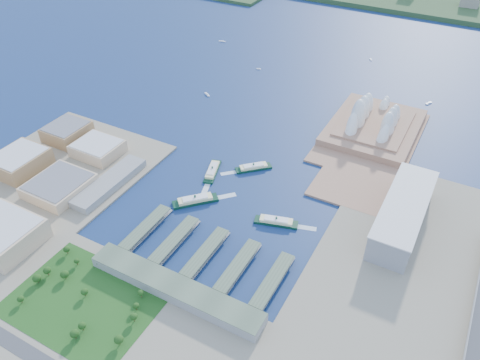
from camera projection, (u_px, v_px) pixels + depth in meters
The scene contains 21 objects.
ground at pixel (228, 214), 587.26m from camera, with size 3000.00×3000.00×0.00m, color #10244D.
west_land at pixel (21, 198), 608.43m from camera, with size 220.00×390.00×3.00m, color gray.
south_land at pixel (117, 343), 440.97m from camera, with size 720.00×180.00×3.00m, color gray.
east_land at pixel (413, 321), 460.74m from camera, with size 240.00×500.00×3.00m, color gray.
peninsula at pixel (371, 137), 725.56m from camera, with size 135.00×220.00×3.00m, color #9E7256.
opera_house at pixel (377, 114), 721.63m from camera, with size 134.00×180.00×58.00m, color white, non-canonical shape.
toaster_building at pixel (403, 214), 556.12m from camera, with size 45.00×155.00×35.00m, color gray.
expressway at pixel (480, 351), 426.51m from camera, with size 26.00×340.00×11.85m, color gray, non-canonical shape.
west_buildings at pixel (39, 175), 623.45m from camera, with size 200.00×280.00×27.00m, color #A27D51, non-canonical shape.
ferry_wharves at pixel (205, 254), 527.18m from camera, with size 184.00×90.00×9.30m, color #4E5F47, non-canonical shape.
terminal_building at pixel (175, 289), 482.59m from camera, with size 200.00×28.00×12.00m, color gray.
park at pixel (82, 297), 471.73m from camera, with size 150.00×110.00×16.00m, color #194714, non-canonical shape.
ferry_a at pixel (212, 170), 652.07m from camera, with size 13.59×53.40×10.10m, color #0C331F, non-canonical shape.
ferry_b at pixel (253, 166), 658.69m from camera, with size 13.14×51.61×9.76m, color #0C331F, non-canonical shape.
ferry_c at pixel (195, 199), 601.22m from camera, with size 15.02×59.00×11.16m, color #0C331F, non-canonical shape.
ferry_d at pixel (276, 220), 570.25m from camera, with size 13.60×53.42×10.10m, color #0C331F, non-canonical shape.
boat_a at pixel (207, 94), 836.78m from camera, with size 3.79×15.16×2.92m, color white, non-canonical shape.
boat_b at pixel (259, 69), 922.23m from camera, with size 3.01×8.61×2.32m, color white, non-canonical shape.
boat_c at pixel (429, 103), 811.31m from camera, with size 3.85×13.22×2.97m, color white, non-canonical shape.
boat_d at pixel (222, 41), 1035.45m from camera, with size 3.37×15.40×2.60m, color white, non-canonical shape.
boat_e at pixel (371, 59), 957.88m from camera, with size 3.11×9.77×2.40m, color white, non-canonical shape.
Camera 1 is at (223.63, -376.38, 393.99)m, focal length 35.00 mm.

